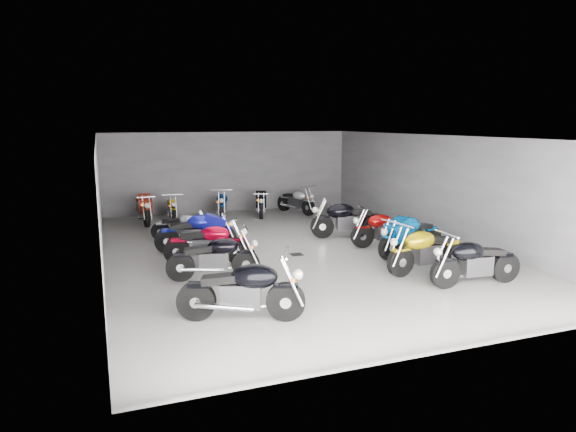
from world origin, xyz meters
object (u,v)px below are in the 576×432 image
Objects in this scene: motorcycle_back_e at (296,201)px; motorcycle_left_d at (208,243)px; motorcycle_left_c at (215,257)px; motorcycle_right_c at (410,236)px; motorcycle_right_e at (347,219)px; motorcycle_right_a at (475,262)px; drain_grate at (297,254)px; motorcycle_left_f at (182,226)px; motorcycle_left_a at (243,291)px; motorcycle_back_a at (143,208)px; motorcycle_back_b at (172,208)px; motorcycle_right_b at (426,250)px; motorcycle_left_e at (197,233)px; motorcycle_back_d at (261,203)px; motorcycle_back_c at (222,204)px; motorcycle_right_d at (386,229)px.

motorcycle_left_d is at bearing 30.10° from motorcycle_back_e.
motorcycle_left_c reaches higher than motorcycle_back_e.
motorcycle_right_e reaches higher than motorcycle_right_c.
drain_grate is at bearing 39.31° from motorcycle_right_a.
motorcycle_left_f is (-0.22, 2.81, -0.08)m from motorcycle_left_d.
drain_grate is 0.14× the size of motorcycle_left_a.
motorcycle_right_c is at bearing 75.44° from motorcycle_left_f.
motorcycle_back_e is (4.78, 6.04, -0.03)m from motorcycle_left_d.
motorcycle_back_a is 1.23× the size of motorcycle_back_b.
motorcycle_left_f is at bearing 36.14° from motorcycle_right_b.
motorcycle_right_e is at bearing 101.29° from motorcycle_left_e.
motorcycle_back_e reaches higher than drain_grate.
motorcycle_left_e reaches higher than motorcycle_back_d.
motorcycle_right_e reaches higher than motorcycle_back_d.
motorcycle_back_e is at bearing -10.64° from motorcycle_right_c.
drain_grate is at bearing 111.18° from motorcycle_back_c.
motorcycle_back_c is at bearing -24.05° from motorcycle_back_e.
motorcycle_back_e is at bearing 13.94° from motorcycle_right_d.
motorcycle_back_a is (-3.57, 6.04, 0.56)m from drain_grate.
motorcycle_left_d is 0.95× the size of motorcycle_right_a.
motorcycle_back_b is (-2.53, 6.28, 0.45)m from drain_grate.
motorcycle_left_c is 0.95× the size of motorcycle_left_e.
motorcycle_back_a is (-6.42, 7.23, 0.00)m from motorcycle_right_c.
motorcycle_left_e is 0.99× the size of motorcycle_right_b.
motorcycle_left_c is at bearing 92.66° from motorcycle_back_b.
motorcycle_left_a reaches higher than motorcycle_back_a.
motorcycle_right_d is 0.91× the size of motorcycle_right_e.
motorcycle_right_d is 8.80m from motorcycle_back_a.
motorcycle_left_a is at bearing 14.34° from motorcycle_left_d.
motorcycle_left_d is (0.17, 4.06, -0.04)m from motorcycle_left_a.
motorcycle_right_e is (2.28, 1.45, 0.57)m from drain_grate.
motorcycle_left_a is 10.70m from motorcycle_back_d.
motorcycle_right_a is 10.58m from motorcycle_back_c.
motorcycle_back_b is 0.97× the size of motorcycle_back_e.
motorcycle_left_a is 1.27× the size of motorcycle_left_f.
motorcycle_left_a is 10.16m from motorcycle_back_a.
motorcycle_right_c reaches higher than motorcycle_left_e.
motorcycle_right_c reaches higher than motorcycle_back_c.
motorcycle_left_a reaches higher than drain_grate.
motorcycle_left_d is 5.44m from motorcycle_right_c.
motorcycle_left_a reaches higher than motorcycle_left_e.
motorcycle_right_c is 0.98× the size of motorcycle_back_a.
motorcycle_right_c is (5.54, -3.98, 0.12)m from motorcycle_left_f.
drain_grate is at bearing 115.01° from motorcycle_back_b.
motorcycle_left_a is 0.98× the size of motorcycle_right_c.
motorcycle_back_c is at bearing -179.60° from motorcycle_left_d.
motorcycle_left_a is 7.39m from motorcycle_right_e.
motorcycle_left_a is 1.14× the size of motorcycle_back_e.
motorcycle_left_c is 5.55m from motorcycle_right_d.
motorcycle_right_e is at bearing -5.74° from motorcycle_right_b.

